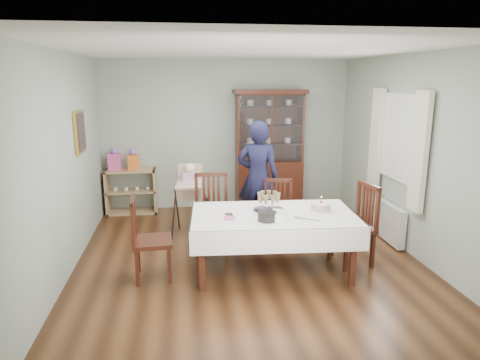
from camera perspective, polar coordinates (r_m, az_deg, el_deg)
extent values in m
plane|color=#593319|center=(5.88, 1.01, -10.33)|extent=(5.00, 5.00, 0.00)
plane|color=#9EAA99|center=(7.93, -1.77, 6.03)|extent=(4.50, 0.00, 4.50)
plane|color=#9EAA99|center=(5.59, -22.36, 1.91)|extent=(0.00, 5.00, 5.00)
plane|color=#9EAA99|center=(6.24, 21.98, 3.04)|extent=(0.00, 5.00, 5.00)
plane|color=white|center=(5.39, 1.13, 16.94)|extent=(5.00, 5.00, 0.00)
cube|color=#401F10|center=(5.26, 4.47, -4.89)|extent=(1.97, 1.18, 0.06)
cube|color=silver|center=(5.25, 4.48, -4.52)|extent=(2.07, 1.28, 0.01)
cube|color=#401F10|center=(7.98, 3.83, -0.53)|extent=(1.20, 0.45, 0.90)
cube|color=white|center=(7.61, 4.24, 6.82)|extent=(1.12, 0.01, 1.16)
cube|color=#401F10|center=(7.75, 4.02, 11.69)|extent=(1.30, 0.48, 0.07)
cube|color=tan|center=(8.00, -14.12, -4.07)|extent=(0.90, 0.38, 0.04)
cube|color=tan|center=(7.90, -14.27, -1.44)|extent=(0.90, 0.38, 0.03)
cube|color=tan|center=(7.81, -14.43, 1.26)|extent=(0.90, 0.38, 0.04)
cube|color=tan|center=(7.96, -17.28, -1.53)|extent=(0.04, 0.38, 0.80)
cube|color=tan|center=(7.86, -11.23, -1.35)|extent=(0.04, 0.38, 0.80)
cube|color=gold|center=(6.31, -20.60, 6.03)|extent=(0.04, 0.48, 0.58)
cube|color=white|center=(6.45, 20.59, 5.28)|extent=(0.04, 1.02, 1.22)
cube|color=silver|center=(5.90, 22.83, 3.42)|extent=(0.07, 0.30, 1.55)
cube|color=silver|center=(6.98, 17.70, 5.23)|extent=(0.07, 0.30, 1.55)
cube|color=white|center=(6.70, 19.26, -5.35)|extent=(0.10, 0.80, 0.55)
cube|color=#401F10|center=(5.94, -3.80, -5.00)|extent=(0.51, 0.51, 0.05)
cube|color=#401F10|center=(6.07, -3.85, -1.69)|extent=(0.46, 0.08, 0.57)
cube|color=#401F10|center=(6.17, 5.10, -4.89)|extent=(0.50, 0.50, 0.05)
cube|color=#401F10|center=(6.28, 5.11, -2.08)|extent=(0.41, 0.12, 0.50)
cube|color=#401F10|center=(5.27, -11.58, -8.03)|extent=(0.48, 0.48, 0.05)
cube|color=#401F10|center=(5.18, -14.02, -5.25)|extent=(0.07, 0.44, 0.54)
cube|color=#401F10|center=(5.72, 14.69, -6.27)|extent=(0.56, 0.56, 0.05)
cube|color=#401F10|center=(5.75, 16.66, -3.24)|extent=(0.13, 0.45, 0.56)
imported|color=black|center=(6.56, 2.40, 0.28)|extent=(0.75, 0.61, 1.76)
cube|color=tan|center=(6.59, -6.68, -1.24)|extent=(0.40, 0.36, 0.26)
cube|color=tan|center=(6.54, -6.73, 0.60)|extent=(0.37, 0.11, 0.30)
cube|color=tan|center=(6.57, -6.70, -0.51)|extent=(0.41, 0.22, 0.03)
cube|color=#BDA1C3|center=(6.55, -6.72, 0.23)|extent=(0.21, 0.17, 0.19)
sphere|color=beige|center=(6.51, -6.75, 1.52)|extent=(0.16, 0.16, 0.16)
cylinder|color=silver|center=(5.33, 3.85, -4.10)|extent=(0.39, 0.39, 0.01)
torus|color=silver|center=(5.33, 3.85, -3.99)|extent=(0.39, 0.39, 0.02)
cylinder|color=white|center=(5.42, 10.72, -3.99)|extent=(0.28, 0.28, 0.02)
cylinder|color=brown|center=(5.41, 10.74, -3.49)|extent=(0.24, 0.24, 0.09)
cylinder|color=silver|center=(5.39, 10.76, -3.03)|extent=(0.24, 0.24, 0.01)
cylinder|color=#F24C4C|center=(5.38, 10.78, -2.61)|extent=(0.01, 0.01, 0.07)
sphere|color=yellow|center=(5.37, 10.80, -2.22)|extent=(0.02, 0.02, 0.02)
cylinder|color=black|center=(4.97, 3.65, -4.84)|extent=(0.25, 0.25, 0.11)
cylinder|color=white|center=(5.01, 5.13, -4.74)|extent=(0.31, 0.31, 0.10)
cube|color=#DD5195|center=(5.03, -1.42, -5.10)|extent=(0.15, 0.15, 0.02)
cube|color=silver|center=(5.07, 8.86, -5.17)|extent=(0.28, 0.19, 0.01)
cube|color=#DD5195|center=(7.80, -16.38, 2.35)|extent=(0.22, 0.15, 0.29)
sphere|color=#E533B2|center=(7.76, -16.47, 3.75)|extent=(0.12, 0.12, 0.12)
cube|color=orange|center=(7.76, -13.99, 2.33)|extent=(0.21, 0.15, 0.26)
sphere|color=#E533B2|center=(7.72, -14.07, 3.65)|extent=(0.12, 0.12, 0.12)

